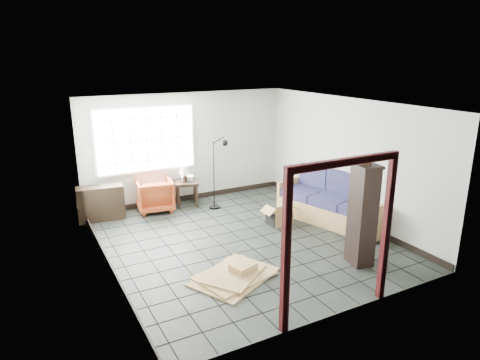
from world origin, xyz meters
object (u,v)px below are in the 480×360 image
futon_sofa (335,204)px  tall_shelf (362,214)px  side_table (186,185)px  armchair (155,194)px

futon_sofa → tall_shelf: size_ratio=1.44×
futon_sofa → side_table: (-2.41, 2.45, 0.10)m
futon_sofa → armchair: 4.02m
side_table → tall_shelf: size_ratio=0.37×
futon_sofa → armchair: futon_sofa is taller
futon_sofa → armchair: bearing=126.0°
armchair → tall_shelf: 4.76m
futon_sofa → side_table: futon_sofa is taller
armchair → side_table: 0.78m
side_table → tall_shelf: (1.52, -4.15, 0.41)m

